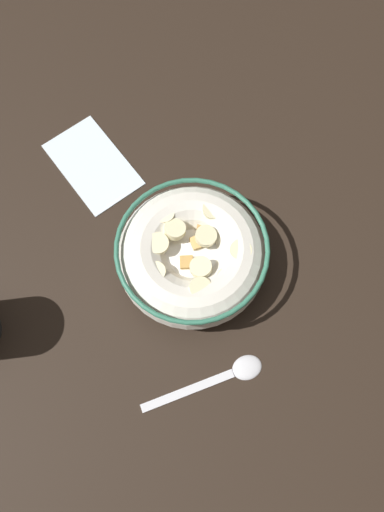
% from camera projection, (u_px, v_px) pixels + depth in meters
% --- Properties ---
extents(ground_plane, '(1.16, 1.16, 0.02)m').
position_uv_depth(ground_plane, '(192.00, 266.00, 0.64)').
color(ground_plane, black).
extents(cereal_bowl, '(0.18, 0.18, 0.06)m').
position_uv_depth(cereal_bowl, '(192.00, 255.00, 0.60)').
color(cereal_bowl, silver).
rests_on(cereal_bowl, ground_plane).
extents(spoon, '(0.12, 0.12, 0.01)m').
position_uv_depth(spoon, '(228.00, 375.00, 0.58)').
color(spoon, silver).
rests_on(spoon, ground_plane).
extents(folded_napkin, '(0.16, 0.13, 0.00)m').
position_uv_depth(folded_napkin, '(93.00, 164.00, 0.67)').
color(folded_napkin, silver).
rests_on(folded_napkin, ground_plane).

